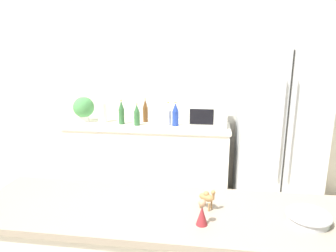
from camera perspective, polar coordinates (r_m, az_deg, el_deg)
wall_back at (r=3.82m, az=2.88°, el=6.51°), size 8.00×0.06×2.55m
back_counter at (r=3.75m, az=-3.78°, el=-6.42°), size 1.95×0.63×0.92m
refrigerator at (r=3.55m, az=20.16°, el=-0.89°), size 0.86×0.76×1.82m
potted_plant at (r=3.84m, az=-15.76°, el=3.31°), size 0.25×0.25×0.31m
paper_towel_roll at (r=3.75m, az=-12.39°, el=2.48°), size 0.11×0.11×0.24m
microwave at (r=3.53m, az=7.19°, el=2.35°), size 0.48×0.37×0.28m
back_bottle_0 at (r=3.53m, az=-5.95°, el=2.09°), size 0.07×0.07×0.26m
back_bottle_1 at (r=3.49m, az=1.43°, el=2.18°), size 0.08×0.08×0.28m
back_bottle_2 at (r=3.69m, az=-4.34°, el=2.90°), size 0.06×0.06×0.29m
back_bottle_3 at (r=3.53m, az=0.04°, el=2.28°), size 0.07×0.07×0.27m
back_bottle_4 at (r=3.62m, az=-8.86°, el=2.54°), size 0.07×0.07×0.29m
fruit_bowl at (r=1.65m, az=25.19°, el=-15.45°), size 0.21×0.21×0.04m
camel_figurine at (r=1.60m, az=7.41°, el=-13.27°), size 0.09×0.08×0.12m
wise_man_figurine_blue at (r=1.48m, az=6.48°, el=-16.30°), size 0.06×0.06×0.13m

